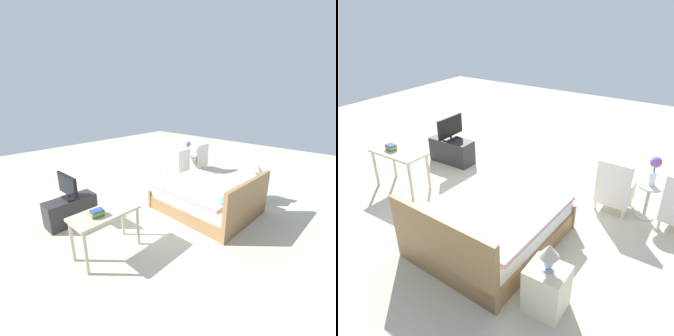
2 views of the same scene
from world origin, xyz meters
The scene contains 12 objects.
ground_plane centered at (0.00, 0.00, 0.00)m, with size 16.00×16.00×0.00m, color beige.
bed centered at (-0.23, 1.02, 0.30)m, with size 1.77×2.07×0.96m.
armchair_by_window_left centered at (-2.45, -0.80, 0.37)m, with size 0.59×0.59×0.92m.
armchair_by_window_right centered at (-1.44, -0.80, 0.37)m, with size 0.55×0.55×0.92m.
side_table centered at (-1.95, -0.87, 0.37)m, with size 0.40×0.40×0.59m.
flower_vase centered at (-1.95, -0.87, 0.88)m, with size 0.17×0.17×0.48m.
nightstand centered at (-1.42, 1.60, 0.29)m, with size 0.44×0.41×0.57m.
table_lamp centered at (-1.42, 1.60, 0.79)m, with size 0.22×0.22×0.33m.
tv_stand centered at (2.03, -0.74, 0.26)m, with size 0.96×0.40×0.52m.
tv_flatscreen centered at (2.03, -0.74, 0.77)m, with size 0.20×0.71×0.49m.
vanity_desk centered at (2.06, 0.60, 0.63)m, with size 1.04×0.52×0.74m.
book_stack centered at (2.21, 0.64, 0.79)m, with size 0.22×0.17×0.10m.
Camera 1 is at (3.69, 3.41, 2.45)m, focal length 24.00 mm.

